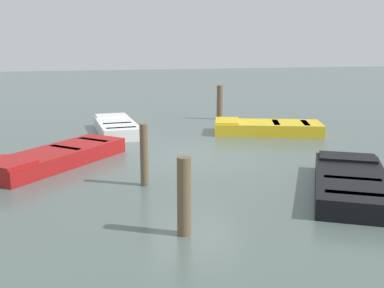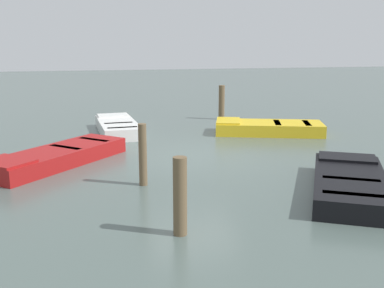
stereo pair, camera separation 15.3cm
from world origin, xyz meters
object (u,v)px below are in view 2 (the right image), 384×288
(rowboat_yellow, at_px, (268,128))
(rowboat_white, at_px, (118,127))
(mooring_piling_far_left, at_px, (222,102))
(mooring_piling_near_right, at_px, (180,196))
(rowboat_red, at_px, (56,156))
(mooring_piling_mid_left, at_px, (143,155))
(rowboat_black, at_px, (350,183))

(rowboat_yellow, relative_size, rowboat_white, 1.17)
(rowboat_white, bearing_deg, mooring_piling_far_left, -70.10)
(mooring_piling_near_right, bearing_deg, rowboat_red, -155.87)
(rowboat_white, distance_m, mooring_piling_mid_left, 6.17)
(rowboat_red, relative_size, mooring_piling_far_left, 2.77)
(rowboat_black, distance_m, rowboat_white, 8.79)
(rowboat_yellow, bearing_deg, rowboat_black, 101.52)
(rowboat_red, xyz_separation_m, mooring_piling_near_right, (5.03, 2.25, 0.44))
(rowboat_white, bearing_deg, mooring_piling_near_right, 178.81)
(rowboat_red, relative_size, mooring_piling_near_right, 2.91)
(mooring_piling_mid_left, bearing_deg, mooring_piling_far_left, 152.59)
(rowboat_red, distance_m, mooring_piling_far_left, 8.50)
(rowboat_white, relative_size, mooring_piling_far_left, 2.39)
(rowboat_black, xyz_separation_m, rowboat_white, (-7.66, -4.32, 0.00))
(rowboat_black, relative_size, mooring_piling_mid_left, 2.79)
(mooring_piling_mid_left, distance_m, mooring_piling_near_right, 2.82)
(rowboat_yellow, xyz_separation_m, mooring_piling_far_left, (-3.23, -0.73, 0.48))
(rowboat_black, relative_size, rowboat_red, 1.00)
(rowboat_black, distance_m, mooring_piling_near_right, 4.13)
(mooring_piling_mid_left, height_order, mooring_piling_far_left, mooring_piling_far_left)
(mooring_piling_near_right, xyz_separation_m, mooring_piling_far_left, (-10.86, 3.91, 0.03))
(mooring_piling_mid_left, bearing_deg, rowboat_yellow, 134.56)
(rowboat_black, xyz_separation_m, rowboat_red, (-3.74, -6.15, -0.00))
(rowboat_white, height_order, mooring_piling_far_left, mooring_piling_far_left)
(mooring_piling_near_right, bearing_deg, rowboat_black, 108.42)
(rowboat_white, xyz_separation_m, mooring_piling_near_right, (8.96, 0.42, 0.44))
(rowboat_yellow, xyz_separation_m, mooring_piling_mid_left, (4.83, -4.91, 0.47))
(rowboat_white, bearing_deg, rowboat_yellow, -108.54)
(rowboat_black, xyz_separation_m, mooring_piling_far_left, (-9.57, 0.01, 0.48))
(rowboat_white, relative_size, mooring_piling_mid_left, 2.40)
(rowboat_white, distance_m, mooring_piling_near_right, 8.98)
(rowboat_black, distance_m, mooring_piling_far_left, 9.58)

